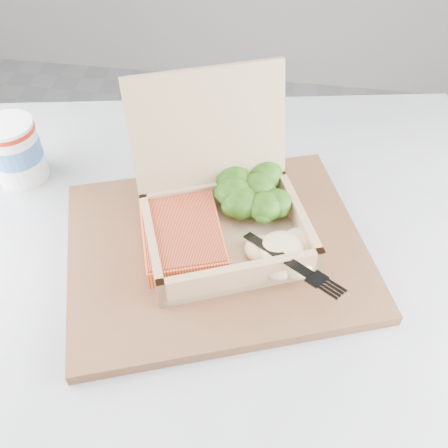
# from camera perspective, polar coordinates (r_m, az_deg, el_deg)

# --- Properties ---
(cafe_table) EXTENTS (1.00, 1.00, 0.75)m
(cafe_table) POSITION_cam_1_polar(r_m,az_deg,el_deg) (0.77, -0.34, -16.27)
(cafe_table) COLOR black
(cafe_table) RESTS_ON floor
(serving_tray) EXTENTS (0.45, 0.41, 0.02)m
(serving_tray) POSITION_cam_1_polar(r_m,az_deg,el_deg) (0.64, -0.88, -2.79)
(serving_tray) COLOR brown
(serving_tray) RESTS_ON cafe_table
(takeout_container) EXTENTS (0.26, 0.26, 0.19)m
(takeout_container) POSITION_cam_1_polar(r_m,az_deg,el_deg) (0.62, -0.36, 2.56)
(takeout_container) COLOR tan
(takeout_container) RESTS_ON serving_tray
(salmon_fillet) EXTENTS (0.13, 0.15, 0.03)m
(salmon_fillet) POSITION_cam_1_polar(r_m,az_deg,el_deg) (0.62, -4.81, -1.39)
(salmon_fillet) COLOR orange
(salmon_fillet) RESTS_ON takeout_container
(broccoli_pile) EXTENTS (0.11, 0.11, 0.04)m
(broccoli_pile) POSITION_cam_1_polar(r_m,az_deg,el_deg) (0.66, 3.84, 3.50)
(broccoli_pile) COLOR #3E791A
(broccoli_pile) RESTS_ON takeout_container
(mashed_potatoes) EXTENTS (0.09, 0.08, 0.03)m
(mashed_potatoes) POSITION_cam_1_polar(r_m,az_deg,el_deg) (0.60, 6.66, -2.96)
(mashed_potatoes) COLOR beige
(mashed_potatoes) RESTS_ON takeout_container
(plastic_fork) EXTENTS (0.12, 0.11, 0.02)m
(plastic_fork) POSITION_cam_1_polar(r_m,az_deg,el_deg) (0.59, 4.76, -2.32)
(plastic_fork) COLOR black
(plastic_fork) RESTS_ON mashed_potatoes
(paper_cup) EXTENTS (0.07, 0.07, 0.09)m
(paper_cup) POSITION_cam_1_polar(r_m,az_deg,el_deg) (0.78, -22.78, 7.90)
(paper_cup) COLOR white
(paper_cup) RESTS_ON cafe_table
(receipt) EXTENTS (0.09, 0.15, 0.00)m
(receipt) POSITION_cam_1_polar(r_m,az_deg,el_deg) (0.79, 0.11, 8.07)
(receipt) COLOR silver
(receipt) RESTS_ON cafe_table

